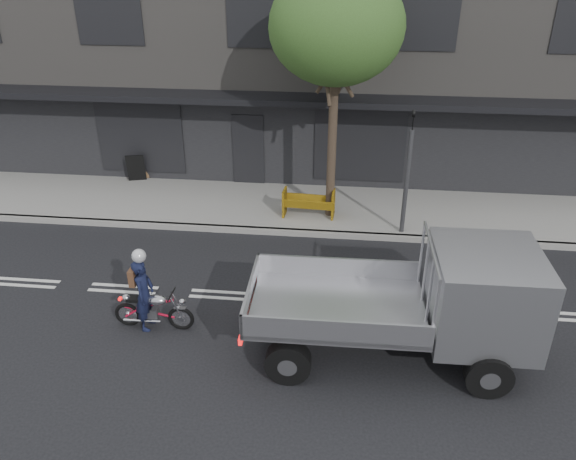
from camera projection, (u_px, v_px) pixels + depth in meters
The scene contains 11 objects.
ground at pixel (225, 295), 12.81m from camera, with size 80.00×80.00×0.00m, color black.
sidewalk at pixel (257, 206), 16.91m from camera, with size 32.00×3.20×0.15m, color gray.
kerb at pixel (248, 230), 15.50m from camera, with size 32.00×0.20×0.15m, color gray.
building_main at pixel (282, 36), 20.90m from camera, with size 26.00×10.00×8.00m, color slate.
street_tree at pixel (336, 28), 13.85m from camera, with size 3.40×3.40×6.74m.
traffic_light_pole at pixel (407, 180), 14.58m from camera, with size 0.12×0.12×3.50m.
motorcycle at pixel (153, 309), 11.57m from camera, with size 1.70×0.49×0.87m.
rider at pixel (144, 295), 11.43m from camera, with size 0.58×0.38×1.58m, color #121733.
flatbed_ute at pixel (455, 298), 10.29m from camera, with size 5.29×2.25×2.44m.
construction_barrier at pixel (308, 206), 15.74m from camera, with size 1.49×0.59×0.83m, color #F5AE0C, non-canonical shape.
sandwich_board at pixel (136, 168), 18.21m from camera, with size 0.58×0.39×0.92m, color black, non-canonical shape.
Camera 1 is at (2.60, -10.43, 7.26)m, focal length 35.00 mm.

